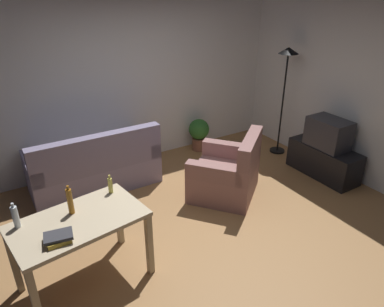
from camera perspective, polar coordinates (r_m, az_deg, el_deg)
ground_plane at (r=4.56m, az=2.25°, el=-11.30°), size 5.20×4.40×0.02m
wall_rear at (r=5.76m, az=-9.93°, el=11.55°), size 5.20×0.10×2.70m
wall_right at (r=5.70m, az=25.20°, el=9.33°), size 0.10×4.40×2.70m
couch at (r=5.32m, az=-15.25°, el=-2.31°), size 1.79×0.84×0.92m
tv_stand at (r=5.86m, az=20.33°, el=-1.09°), size 0.44×1.10×0.48m
tv at (r=5.68m, az=21.06°, el=3.05°), size 0.41×0.60×0.44m
torchiere_lamp at (r=6.08m, az=14.86°, el=12.46°), size 0.32×0.32×1.81m
desk at (r=3.57m, az=-17.59°, el=-11.44°), size 1.29×0.87×0.76m
potted_plant at (r=6.30m, az=1.12°, el=3.41°), size 0.36×0.36×0.57m
armchair at (r=4.99m, az=5.81°, el=-3.28°), size 1.23×1.22×0.92m
bottle_clear at (r=3.55m, az=-26.45°, el=-9.06°), size 0.06×0.06×0.25m
bottle_amber at (r=3.54m, az=-18.96°, el=-7.22°), size 0.05×0.05×0.30m
bottle_squat at (r=3.78m, az=-12.96°, el=-4.98°), size 0.05×0.05×0.21m
book_stack at (r=3.28m, az=-20.66°, el=-12.55°), size 0.26×0.20×0.07m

